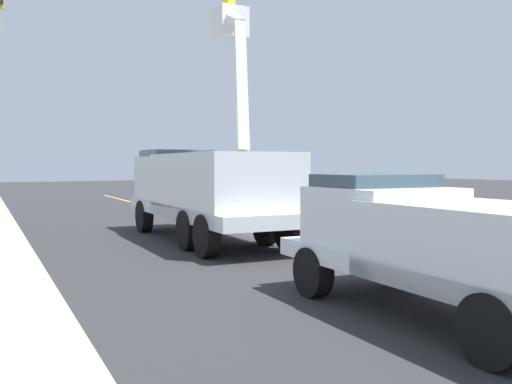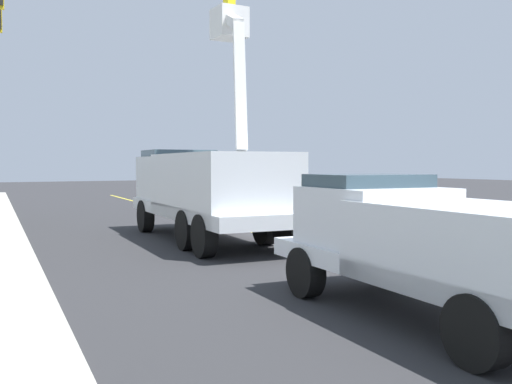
{
  "view_description": "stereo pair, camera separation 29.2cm",
  "coord_description": "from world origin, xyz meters",
  "px_view_note": "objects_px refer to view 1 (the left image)",
  "views": [
    {
      "loc": [
        -15.29,
        8.96,
        2.23
      ],
      "look_at": [
        -0.8,
        0.64,
        1.4
      ],
      "focal_mm": 39.58,
      "sensor_mm": 36.0,
      "label": 1
    },
    {
      "loc": [
        -15.43,
        8.7,
        2.23
      ],
      "look_at": [
        -0.8,
        0.64,
        1.4
      ],
      "focal_mm": 39.58,
      "sensor_mm": 36.0,
      "label": 2
    }
  ],
  "objects_px": {
    "service_pickup_truck": "(438,241)",
    "utility_bucket_truck": "(206,185)",
    "traffic_cone_mid_front": "(433,254)",
    "traffic_cone_mid_rear": "(291,227)",
    "passing_minivan": "(229,192)",
    "traffic_cone_trailing": "(214,214)"
  },
  "relations": [
    {
      "from": "service_pickup_truck",
      "to": "utility_bucket_truck",
      "type": "bearing_deg",
      "value": -3.84
    },
    {
      "from": "service_pickup_truck",
      "to": "traffic_cone_mid_front",
      "type": "xyz_separation_m",
      "value": [
        2.22,
        -2.3,
        -0.68
      ]
    },
    {
      "from": "service_pickup_truck",
      "to": "traffic_cone_mid_front",
      "type": "bearing_deg",
      "value": -46.0
    },
    {
      "from": "traffic_cone_mid_front",
      "to": "service_pickup_truck",
      "type": "bearing_deg",
      "value": 134.0
    },
    {
      "from": "traffic_cone_mid_front",
      "to": "traffic_cone_mid_rear",
      "type": "distance_m",
      "value": 5.59
    },
    {
      "from": "utility_bucket_truck",
      "to": "traffic_cone_mid_rear",
      "type": "distance_m",
      "value": 2.75
    },
    {
      "from": "utility_bucket_truck",
      "to": "passing_minivan",
      "type": "xyz_separation_m",
      "value": [
        7.94,
        -4.79,
        -0.65
      ]
    },
    {
      "from": "service_pickup_truck",
      "to": "passing_minivan",
      "type": "height_order",
      "value": "service_pickup_truck"
    },
    {
      "from": "passing_minivan",
      "to": "traffic_cone_mid_rear",
      "type": "bearing_deg",
      "value": 163.38
    },
    {
      "from": "passing_minivan",
      "to": "traffic_cone_mid_rear",
      "type": "distance_m",
      "value": 9.87
    },
    {
      "from": "utility_bucket_truck",
      "to": "passing_minivan",
      "type": "height_order",
      "value": "utility_bucket_truck"
    },
    {
      "from": "service_pickup_truck",
      "to": "traffic_cone_mid_front",
      "type": "height_order",
      "value": "service_pickup_truck"
    },
    {
      "from": "passing_minivan",
      "to": "traffic_cone_mid_front",
      "type": "xyz_separation_m",
      "value": [
        -15.03,
        3.12,
        -0.54
      ]
    },
    {
      "from": "service_pickup_truck",
      "to": "traffic_cone_mid_rear",
      "type": "relative_size",
      "value": 6.8
    },
    {
      "from": "utility_bucket_truck",
      "to": "passing_minivan",
      "type": "bearing_deg",
      "value": -31.09
    },
    {
      "from": "passing_minivan",
      "to": "traffic_cone_trailing",
      "type": "bearing_deg",
      "value": 146.84
    },
    {
      "from": "service_pickup_truck",
      "to": "passing_minivan",
      "type": "bearing_deg",
      "value": -17.43
    },
    {
      "from": "utility_bucket_truck",
      "to": "traffic_cone_mid_front",
      "type": "relative_size",
      "value": 9.41
    },
    {
      "from": "service_pickup_truck",
      "to": "traffic_cone_trailing",
      "type": "distance_m",
      "value": 13.14
    },
    {
      "from": "service_pickup_truck",
      "to": "traffic_cone_mid_front",
      "type": "distance_m",
      "value": 3.27
    },
    {
      "from": "utility_bucket_truck",
      "to": "traffic_cone_mid_rear",
      "type": "xyz_separation_m",
      "value": [
        -1.5,
        -1.97,
        -1.2
      ]
    },
    {
      "from": "service_pickup_truck",
      "to": "traffic_cone_mid_rear",
      "type": "height_order",
      "value": "service_pickup_truck"
    }
  ]
}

